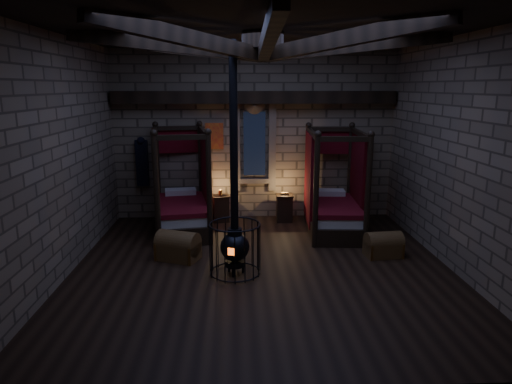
{
  "coord_description": "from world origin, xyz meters",
  "views": [
    {
      "loc": [
        -0.46,
        -7.96,
        3.31
      ],
      "look_at": [
        -0.09,
        0.6,
        1.32
      ],
      "focal_mm": 32.0,
      "sensor_mm": 36.0,
      "label": 1
    }
  ],
  "objects_px": {
    "bed_right": "(333,207)",
    "trunk_right": "(383,245)",
    "bed_left": "(182,206)",
    "trunk_left": "(178,247)",
    "stove": "(235,243)"
  },
  "relations": [
    {
      "from": "bed_left",
      "to": "bed_right",
      "type": "distance_m",
      "value": 3.53
    },
    {
      "from": "bed_right",
      "to": "trunk_right",
      "type": "xyz_separation_m",
      "value": [
        0.67,
        -1.7,
        -0.35
      ]
    },
    {
      "from": "trunk_right",
      "to": "stove",
      "type": "relative_size",
      "value": 0.18
    },
    {
      "from": "bed_left",
      "to": "trunk_left",
      "type": "distance_m",
      "value": 1.92
    },
    {
      "from": "bed_left",
      "to": "trunk_left",
      "type": "bearing_deg",
      "value": -95.05
    },
    {
      "from": "trunk_right",
      "to": "stove",
      "type": "height_order",
      "value": "stove"
    },
    {
      "from": "trunk_left",
      "to": "stove",
      "type": "bearing_deg",
      "value": -12.07
    },
    {
      "from": "bed_right",
      "to": "bed_left",
      "type": "bearing_deg",
      "value": -179.33
    },
    {
      "from": "bed_right",
      "to": "stove",
      "type": "relative_size",
      "value": 0.58
    },
    {
      "from": "trunk_right",
      "to": "stove",
      "type": "xyz_separation_m",
      "value": [
        -2.95,
        -0.75,
        0.36
      ]
    },
    {
      "from": "bed_right",
      "to": "trunk_left",
      "type": "distance_m",
      "value": 3.8
    },
    {
      "from": "bed_left",
      "to": "trunk_right",
      "type": "distance_m",
      "value": 4.62
    },
    {
      "from": "bed_left",
      "to": "bed_right",
      "type": "xyz_separation_m",
      "value": [
        3.52,
        -0.2,
        -0.01
      ]
    },
    {
      "from": "bed_left",
      "to": "stove",
      "type": "xyz_separation_m",
      "value": [
        1.24,
        -2.65,
        0.01
      ]
    },
    {
      "from": "bed_left",
      "to": "stove",
      "type": "bearing_deg",
      "value": -73.78
    }
  ]
}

